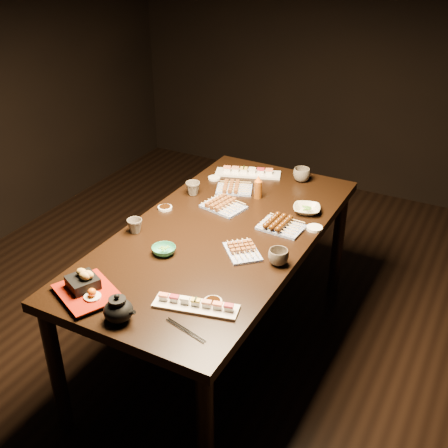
{
  "coord_description": "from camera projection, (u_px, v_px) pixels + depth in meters",
  "views": [
    {
      "loc": [
        1.2,
        -2.03,
        2.17
      ],
      "look_at": [
        0.03,
        0.18,
        0.77
      ],
      "focal_mm": 45.0,
      "sensor_mm": 36.0,
      "label": 1
    }
  ],
  "objects": [
    {
      "name": "ground",
      "position": [
        205.0,
        357.0,
        3.12
      ],
      "size": [
        5.0,
        5.0,
        0.0
      ],
      "primitive_type": "plane",
      "color": "black",
      "rests_on": "ground"
    },
    {
      "name": "dining_table",
      "position": [
        220.0,
        292.0,
        3.02
      ],
      "size": [
        1.05,
        1.87,
        0.75
      ],
      "primitive_type": "cube",
      "rotation": [
        0.0,
        0.0,
        -0.09
      ],
      "color": "black",
      "rests_on": "ground"
    },
    {
      "name": "sushi_platter_near",
      "position": [
        196.0,
        303.0,
        2.29
      ],
      "size": [
        0.37,
        0.18,
        0.04
      ],
      "primitive_type": null,
      "rotation": [
        0.0,
        0.0,
        0.23
      ],
      "color": "white",
      "rests_on": "dining_table"
    },
    {
      "name": "sushi_platter_far",
      "position": [
        248.0,
        171.0,
        3.43
      ],
      "size": [
        0.41,
        0.24,
        0.05
      ],
      "primitive_type": null,
      "rotation": [
        0.0,
        0.0,
        3.48
      ],
      "color": "white",
      "rests_on": "dining_table"
    },
    {
      "name": "yakitori_plate_center",
      "position": [
        224.0,
        203.0,
        3.04
      ],
      "size": [
        0.25,
        0.2,
        0.06
      ],
      "primitive_type": null,
      "rotation": [
        0.0,
        0.0,
        -0.21
      ],
      "color": "#828EB6",
      "rests_on": "dining_table"
    },
    {
      "name": "yakitori_plate_right",
      "position": [
        243.0,
        249.0,
        2.65
      ],
      "size": [
        0.24,
        0.24,
        0.05
      ],
      "primitive_type": null,
      "rotation": [
        0.0,
        0.0,
        -0.82
      ],
      "color": "#828EB6",
      "rests_on": "dining_table"
    },
    {
      "name": "yakitori_plate_left",
      "position": [
        234.0,
        186.0,
        3.24
      ],
      "size": [
        0.24,
        0.21,
        0.05
      ],
      "primitive_type": null,
      "rotation": [
        0.0,
        0.0,
        0.38
      ],
      "color": "#828EB6",
      "rests_on": "dining_table"
    },
    {
      "name": "tsukune_plate",
      "position": [
        281.0,
        224.0,
        2.85
      ],
      "size": [
        0.23,
        0.17,
        0.06
      ],
      "primitive_type": null,
      "rotation": [
        0.0,
        0.0,
        -0.06
      ],
      "color": "#828EB6",
      "rests_on": "dining_table"
    },
    {
      "name": "edamame_bowl_green",
      "position": [
        164.0,
        250.0,
        2.65
      ],
      "size": [
        0.14,
        0.14,
        0.04
      ],
      "primitive_type": "imported",
      "rotation": [
        0.0,
        0.0,
        -0.29
      ],
      "color": "#2E8F68",
      "rests_on": "dining_table"
    },
    {
      "name": "edamame_bowl_cream",
      "position": [
        307.0,
        209.0,
        3.01
      ],
      "size": [
        0.18,
        0.18,
        0.04
      ],
      "primitive_type": "imported",
      "rotation": [
        0.0,
        0.0,
        0.32
      ],
      "color": "beige",
      "rests_on": "dining_table"
    },
    {
      "name": "tempura_tray",
      "position": [
        86.0,
        286.0,
        2.34
      ],
      "size": [
        0.34,
        0.31,
        0.1
      ],
      "primitive_type": null,
      "rotation": [
        0.0,
        0.0,
        -0.45
      ],
      "color": "black",
      "rests_on": "dining_table"
    },
    {
      "name": "teacup_near_left",
      "position": [
        135.0,
        226.0,
        2.81
      ],
      "size": [
        0.08,
        0.08,
        0.07
      ],
      "primitive_type": "imported",
      "rotation": [
        0.0,
        0.0,
        -0.08
      ],
      "color": "brown",
      "rests_on": "dining_table"
    },
    {
      "name": "teacup_mid_right",
      "position": [
        278.0,
        257.0,
        2.56
      ],
      "size": [
        0.12,
        0.12,
        0.07
      ],
      "primitive_type": "imported",
      "rotation": [
        0.0,
        0.0,
        -0.39
      ],
      "color": "brown",
      "rests_on": "dining_table"
    },
    {
      "name": "teacup_far_left",
      "position": [
        193.0,
        188.0,
        3.19
      ],
      "size": [
        0.11,
        0.11,
        0.08
      ],
      "primitive_type": "imported",
      "rotation": [
        0.0,
        0.0,
        -0.36
      ],
      "color": "brown",
      "rests_on": "dining_table"
    },
    {
      "name": "teacup_far_right",
      "position": [
        302.0,
        175.0,
        3.34
      ],
      "size": [
        0.13,
        0.13,
        0.08
      ],
      "primitive_type": "imported",
      "rotation": [
        0.0,
        0.0,
        0.31
      ],
      "color": "brown",
      "rests_on": "dining_table"
    },
    {
      "name": "teapot",
      "position": [
        118.0,
        308.0,
        2.2
      ],
      "size": [
        0.15,
        0.15,
        0.12
      ],
      "primitive_type": null,
      "rotation": [
        0.0,
        0.0,
        0.04
      ],
      "color": "black",
      "rests_on": "dining_table"
    },
    {
      "name": "condiment_bottle",
      "position": [
        258.0,
        187.0,
        3.14
      ],
      "size": [
        0.05,
        0.05,
        0.14
      ],
      "primitive_type": "cylinder",
      "rotation": [
        0.0,
        0.0,
        -0.03
      ],
      "color": "#66330D",
      "rests_on": "dining_table"
    },
    {
      "name": "sauce_dish_west",
      "position": [
        165.0,
        208.0,
        3.05
      ],
      "size": [
        0.1,
        0.1,
        0.01
      ],
      "primitive_type": "cylinder",
      "rotation": [
        0.0,
        0.0,
        -0.4
      ],
      "color": "white",
      "rests_on": "dining_table"
    },
    {
      "name": "sauce_dish_east",
      "position": [
        315.0,
        228.0,
        2.85
      ],
      "size": [
        0.08,
        0.08,
        0.01
      ],
      "primitive_type": "cylinder",
      "rotation": [
        0.0,
        0.0,
        -0.02
      ],
      "color": "white",
      "rests_on": "dining_table"
    },
    {
      "name": "sauce_dish_se",
      "position": [
        213.0,
        302.0,
        2.32
      ],
      "size": [
        0.08,
        0.08,
        0.01
      ],
      "primitive_type": "cylinder",
      "rotation": [
        0.0,
        0.0,
        -0.04
      ],
      "color": "white",
      "rests_on": "dining_table"
    },
    {
      "name": "sauce_dish_nw",
      "position": [
        214.0,
        178.0,
        3.38
      ],
      "size": [
        0.08,
        0.08,
        0.01
      ],
      "primitive_type": "cylinder",
      "rotation": [
        0.0,
        0.0,
        -0.1
      ],
      "color": "white",
      "rests_on": "dining_table"
    },
    {
      "name": "chopsticks_near",
      "position": [
        84.0,
        300.0,
        2.33
      ],
      "size": [
        0.2,
        0.08,
        0.01
      ],
      "primitive_type": null,
      "rotation": [
        0.0,
        0.0,
        0.29
      ],
      "color": "black",
      "rests_on": "dining_table"
    },
    {
      "name": "chopsticks_se",
      "position": [
        186.0,
        330.0,
        2.17
      ],
      "size": [
        0.2,
        0.07,
        0.01
      ],
      "primitive_type": null,
      "rotation": [
        0.0,
        0.0,
        -0.24
      ],
      "color": "black",
      "rests_on": "dining_table"
    }
  ]
}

